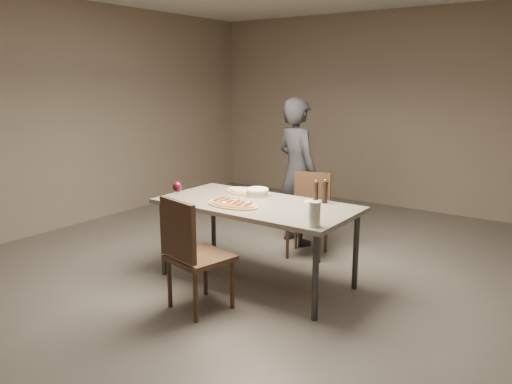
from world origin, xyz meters
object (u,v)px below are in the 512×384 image
Objects in this scene: chair_near at (191,249)px; pepper_mill_left at (325,192)px; carafe at (314,214)px; ham_pizza at (248,191)px; diner at (297,172)px; zucchini_pizza at (233,204)px; chair_far at (310,209)px; bread_basket at (257,191)px; dining_table at (256,209)px.

pepper_mill_left is at bearing 76.18° from chair_near.
carafe is at bearing -68.30° from pepper_mill_left.
ham_pizza is 2.32× the size of pepper_mill_left.
carafe is 1.01m from chair_near.
carafe is at bearing 148.07° from diner.
carafe reaches higher than ham_pizza.
carafe is 0.12× the size of diner.
chair_far is (0.13, 1.17, -0.28)m from zucchini_pizza.
bread_basket is 0.98× the size of pepper_mill_left.
chair_near reaches higher than zucchini_pizza.
dining_table is 0.64m from pepper_mill_left.
carafe is at bearing 14.50° from zucchini_pizza.
chair_near is 1.77m from chair_far.
dining_table is at bearing -144.58° from pepper_mill_left.
diner reaches higher than carafe.
diner reaches higher than zucchini_pizza.
ham_pizza is 0.80m from pepper_mill_left.
bread_basket reaches higher than dining_table.
pepper_mill_left is at bearing 25.11° from ham_pizza.
pepper_mill_left is (0.65, 0.13, 0.06)m from bread_basket.
ham_pizza is at bearing -174.44° from pepper_mill_left.
diner reaches higher than bread_basket.
carafe is at bearing 104.63° from chair_far.
ham_pizza reaches higher than dining_table.
chair_far is at bearing 77.31° from bread_basket.
chair_far reaches higher than bread_basket.
zucchini_pizza is 1.42m from diner.
diner reaches higher than ham_pizza.
bread_basket is 0.23× the size of chair_near.
pepper_mill_left is (0.79, 0.08, 0.09)m from ham_pizza.
ham_pizza is 1.24m from carafe.
zucchini_pizza is at bearing 120.69° from diner.
chair_near is (-0.57, -1.16, -0.33)m from pepper_mill_left.
chair_far reaches higher than zucchini_pizza.
chair_near is 1.08× the size of chair_far.
chair_far is at bearing 107.27° from zucchini_pizza.
dining_table is 0.41m from ham_pizza.
pepper_mill_left is 0.13× the size of diner.
zucchini_pizza is at bearing -137.42° from pepper_mill_left.
dining_table is 0.24m from zucchini_pizza.
diner is (-0.79, 0.85, -0.03)m from pepper_mill_left.
dining_table is 0.87m from carafe.
chair_far is at bearing 128.71° from pepper_mill_left.
pepper_mill_left reaches higher than ham_pizza.
zucchini_pizza is 0.54× the size of chair_near.
carafe is 1.88m from diner.
pepper_mill_left is 1.16m from diner.
chair_near is 2.04m from diner.
bread_basket is (-0.15, 0.23, 0.10)m from dining_table.
zucchini_pizza is 0.90m from carafe.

